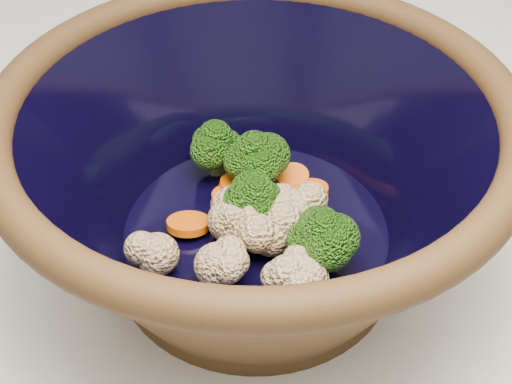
{
  "coord_description": "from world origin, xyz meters",
  "views": [
    {
      "loc": [
        -0.18,
        -0.26,
        1.31
      ],
      "look_at": [
        -0.1,
        0.1,
        0.97
      ],
      "focal_mm": 50.0,
      "sensor_mm": 36.0,
      "label": 1
    }
  ],
  "objects": [
    {
      "name": "mixing_bowl",
      "position": [
        -0.1,
        0.1,
        0.99
      ],
      "size": [
        0.42,
        0.42,
        0.15
      ],
      "rotation": [
        0.0,
        0.0,
        -0.31
      ],
      "color": "black",
      "rests_on": "counter"
    },
    {
      "name": "vegetable_pile",
      "position": [
        -0.1,
        0.1,
        0.96
      ],
      "size": [
        0.15,
        0.18,
        0.06
      ],
      "color": "#608442",
      "rests_on": "mixing_bowl"
    }
  ]
}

